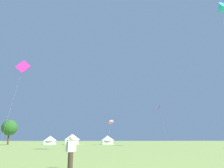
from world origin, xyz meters
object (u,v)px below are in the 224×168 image
at_px(kite_red_diamond, 159,107).
at_px(festival_tent_right, 107,140).
at_px(tree_distant_left, 9,128).
at_px(kite_cyan_delta, 221,9).
at_px(festival_tent_center, 50,140).
at_px(kite_magenta_diamond, 23,67).
at_px(kite_pink_parafoil, 111,122).
at_px(person_spectator, 71,153).
at_px(festival_tent_left, 72,139).

bearing_deg(kite_red_diamond, festival_tent_right, 163.92).
bearing_deg(tree_distant_left, kite_red_diamond, -4.09).
bearing_deg(kite_cyan_delta, tree_distant_left, 153.86).
relative_size(festival_tent_center, festival_tent_right, 0.96).
bearing_deg(kite_magenta_diamond, kite_cyan_delta, -2.17).
bearing_deg(kite_pink_parafoil, person_spectator, -97.93).
height_order(kite_pink_parafoil, festival_tent_center, kite_pink_parafoil).
bearing_deg(kite_magenta_diamond, tree_distant_left, 111.25).
bearing_deg(festival_tent_center, festival_tent_left, 0.00).
bearing_deg(kite_red_diamond, kite_magenta_diamond, -148.75).
bearing_deg(festival_tent_left, person_spectator, -86.03).
xyz_separation_m(kite_pink_parafoil, festival_tent_left, (-10.63, 8.79, -4.32)).
relative_size(festival_tent_left, festival_tent_right, 1.18).
distance_m(person_spectator, tree_distant_left, 59.77).
bearing_deg(festival_tent_center, kite_red_diamond, -7.76).
bearing_deg(festival_tent_left, festival_tent_right, 0.00).
xyz_separation_m(kite_red_diamond, kite_cyan_delta, (8.39, -22.27, 19.23)).
xyz_separation_m(kite_magenta_diamond, festival_tent_right, (18.96, 25.01, -14.16)).
distance_m(kite_pink_parafoil, person_spectator, 48.75).
distance_m(kite_magenta_diamond, festival_tent_center, 28.85).
distance_m(kite_red_diamond, kite_pink_parafoil, 16.26).
bearing_deg(kite_cyan_delta, festival_tent_center, 146.55).
bearing_deg(festival_tent_right, kite_magenta_diamond, -127.17).
height_order(kite_cyan_delta, tree_distant_left, kite_cyan_delta).
height_order(kite_pink_parafoil, festival_tent_right, kite_pink_parafoil).
height_order(kite_red_diamond, kite_pink_parafoil, kite_red_diamond).
bearing_deg(kite_pink_parafoil, kite_magenta_diamond, -139.75).
distance_m(kite_red_diamond, tree_distant_left, 43.82).
relative_size(kite_pink_parafoil, kite_magenta_diamond, 0.39).
relative_size(kite_cyan_delta, kite_magenta_diamond, 1.84).
distance_m(kite_pink_parafoil, kite_magenta_diamond, 26.87).
xyz_separation_m(kite_red_diamond, tree_distant_left, (-43.29, 3.09, -6.06)).
bearing_deg(kite_magenta_diamond, festival_tent_right, 52.83).
distance_m(kite_cyan_delta, festival_tent_right, 45.58).
bearing_deg(kite_pink_parafoil, tree_distant_left, 165.14).
xyz_separation_m(person_spectator, festival_tent_center, (-10.32, 56.81, 0.53)).
xyz_separation_m(person_spectator, festival_tent_left, (-3.94, 56.81, 0.85)).
height_order(person_spectator, festival_tent_center, festival_tent_center).
bearing_deg(kite_red_diamond, festival_tent_center, 172.24).
bearing_deg(kite_red_diamond, tree_distant_left, 175.91).
xyz_separation_m(kite_red_diamond, kite_pink_parafoil, (-14.89, -4.44, -4.78)).
relative_size(kite_cyan_delta, festival_tent_center, 8.26).
relative_size(person_spectator, tree_distant_left, 0.25).
height_order(kite_red_diamond, festival_tent_left, kite_red_diamond).
relative_size(kite_magenta_diamond, festival_tent_center, 4.48).
distance_m(kite_red_diamond, festival_tent_right, 18.28).
bearing_deg(person_spectator, festival_tent_right, 83.48).
bearing_deg(kite_magenta_diamond, kite_pink_parafoil, 40.25).
relative_size(kite_red_diamond, tree_distant_left, 1.71).
distance_m(festival_tent_right, tree_distant_left, 28.42).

